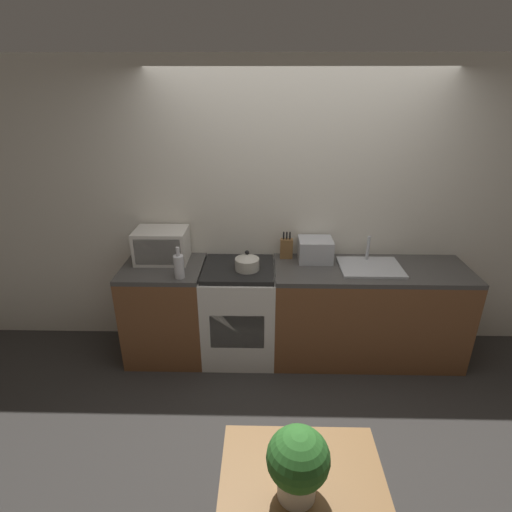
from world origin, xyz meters
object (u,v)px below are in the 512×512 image
Objects in this scene: kettle at (247,262)px; dining_table at (302,502)px; microwave at (162,245)px; toaster_oven at (315,250)px; bottle at (179,266)px; stove_range at (239,312)px.

kettle reaches higher than dining_table.
kettle is 0.79m from microwave.
dining_table is (-0.28, -2.09, -0.38)m from toaster_oven.
toaster_oven is at bearing 18.66° from kettle.
bottle is 1.21m from toaster_oven.
bottle is (0.22, -0.34, -0.04)m from microwave.
microwave is at bearing -178.54° from toaster_oven.
stove_range is 4.30× the size of kettle.
bottle is (-0.47, -0.21, 0.56)m from stove_range.
toaster_oven is (1.16, 0.37, -0.00)m from bottle.
toaster_oven is (1.37, 0.03, -0.05)m from microwave.
stove_range is 0.76m from bottle.
toaster_oven is 0.40× the size of dining_table.
toaster_oven reaches higher than kettle.
microwave is 1.37m from toaster_oven.
microwave is (-0.77, 0.17, 0.07)m from kettle.
stove_range is 1.20× the size of dining_table.
bottle is at bearing -163.08° from kettle.
stove_range is 1.97× the size of microwave.
dining_table is at bearing -62.91° from bottle.
stove_range is 0.92m from microwave.
stove_range is at bearing 151.52° from kettle.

